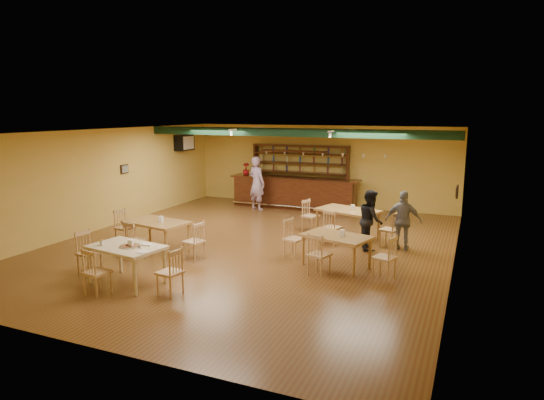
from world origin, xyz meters
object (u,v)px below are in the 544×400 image
at_px(dining_table_c, 158,236).
at_px(patron_right_a, 371,220).
at_px(near_table, 127,265).
at_px(dining_table_d, 336,251).
at_px(patron_bar, 257,183).
at_px(dining_table_b, 347,224).
at_px(bar_counter, 294,193).

xyz_separation_m(dining_table_c, patron_right_a, (4.90, 2.35, 0.38)).
xyz_separation_m(dining_table_c, near_table, (0.80, -2.13, 0.01)).
relative_size(dining_table_c, near_table, 1.06).
height_order(dining_table_d, patron_right_a, patron_right_a).
distance_m(dining_table_c, patron_bar, 5.80).
xyz_separation_m(dining_table_b, patron_right_a, (0.80, -0.80, 0.36)).
height_order(near_table, patron_right_a, patron_right_a).
bearing_deg(bar_counter, near_table, -92.74).
xyz_separation_m(dining_table_b, patron_bar, (-4.01, 2.62, 0.55)).
xyz_separation_m(bar_counter, dining_table_c, (-1.22, -6.60, -0.17)).
relative_size(dining_table_b, dining_table_c, 1.05).
height_order(dining_table_c, patron_bar, patron_bar).
height_order(dining_table_c, dining_table_d, dining_table_c).
distance_m(dining_table_b, near_table, 6.23).
xyz_separation_m(bar_counter, patron_bar, (-1.13, -0.83, 0.40)).
bearing_deg(near_table, patron_bar, 103.83).
relative_size(dining_table_c, patron_right_a, 1.02).
height_order(dining_table_b, dining_table_d, dining_table_b).
bearing_deg(near_table, dining_table_c, 119.38).
bearing_deg(dining_table_d, dining_table_b, 114.55).
bearing_deg(dining_table_c, patron_bar, 99.56).
xyz_separation_m(dining_table_c, dining_table_d, (4.49, 0.61, -0.02)).
bearing_deg(bar_counter, dining_table_d, -61.42).
relative_size(bar_counter, patron_right_a, 3.10).
relative_size(near_table, patron_right_a, 0.97).
bearing_deg(bar_counter, dining_table_b, -50.10).
distance_m(near_table, patron_bar, 7.95).
height_order(dining_table_b, near_table, dining_table_b).
distance_m(bar_counter, patron_bar, 1.45).
xyz_separation_m(dining_table_b, near_table, (-3.30, -5.28, -0.01)).
bearing_deg(dining_table_c, dining_table_d, 18.19).
distance_m(dining_table_c, dining_table_d, 4.53).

